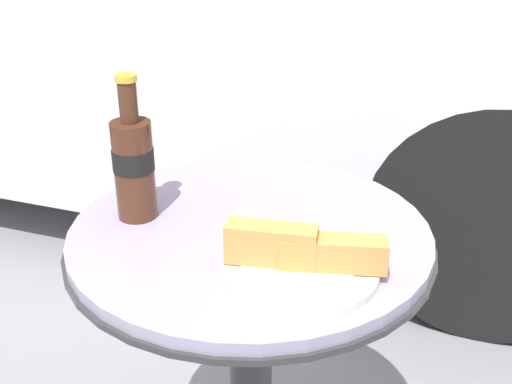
% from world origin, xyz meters
% --- Properties ---
extents(bistro_table, '(0.59, 0.59, 0.69)m').
position_xyz_m(bistro_table, '(0.00, 0.00, 0.48)').
color(bistro_table, '#333333').
rests_on(bistro_table, ground_plane).
extents(cola_bottle_left, '(0.07, 0.07, 0.24)m').
position_xyz_m(cola_bottle_left, '(-0.19, -0.02, 0.78)').
color(cola_bottle_left, '#4C2819').
rests_on(cola_bottle_left, bistro_table).
extents(lunch_plate_near, '(0.23, 0.22, 0.07)m').
position_xyz_m(lunch_plate_near, '(0.11, -0.10, 0.71)').
color(lunch_plate_near, silver).
rests_on(lunch_plate_near, bistro_table).
extents(parked_car, '(4.41, 1.69, 1.38)m').
position_xyz_m(parked_car, '(-1.01, 1.60, 0.66)').
color(parked_car, silver).
rests_on(parked_car, ground_plane).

